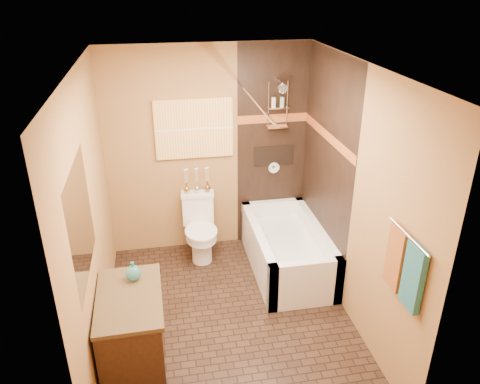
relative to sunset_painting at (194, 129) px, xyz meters
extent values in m
plane|color=black|center=(0.16, -1.48, -1.55)|extent=(3.00, 3.00, 0.00)
cube|color=olive|center=(-1.04, -1.48, -0.30)|extent=(0.02, 3.00, 2.50)
cube|color=olive|center=(1.36, -1.48, -0.30)|extent=(0.02, 3.00, 2.50)
cube|color=olive|center=(0.16, 0.02, -0.30)|extent=(2.40, 0.02, 2.50)
cube|color=olive|center=(0.16, -2.98, -0.30)|extent=(2.40, 0.02, 2.50)
plane|color=silver|center=(0.16, -1.48, 0.95)|extent=(3.00, 3.00, 0.00)
cube|color=black|center=(0.93, 0.01, -0.30)|extent=(0.85, 0.01, 2.50)
cube|color=black|center=(1.35, -0.73, -0.30)|extent=(0.01, 1.50, 2.50)
cube|color=maroon|center=(0.93, 0.00, 0.07)|extent=(0.85, 0.01, 0.10)
cube|color=maroon|center=(1.34, -0.73, 0.07)|extent=(0.01, 1.50, 0.10)
cube|color=black|center=(0.96, 0.01, -0.40)|extent=(0.50, 0.01, 0.25)
cylinder|color=silver|center=(0.96, -0.12, 0.53)|extent=(0.02, 0.26, 0.02)
cylinder|color=silver|center=(0.96, -0.28, 0.48)|extent=(0.11, 0.11, 0.09)
cylinder|color=silver|center=(0.96, -0.01, -0.55)|extent=(0.14, 0.02, 0.14)
cylinder|color=silver|center=(0.56, -0.73, 0.47)|extent=(0.03, 1.55, 0.03)
cylinder|color=silver|center=(1.31, -2.53, -0.10)|extent=(0.02, 0.55, 0.02)
cube|color=#1B515B|center=(1.32, -2.66, -0.37)|extent=(0.05, 0.22, 0.52)
cube|color=brown|center=(1.32, -2.40, -0.37)|extent=(0.05, 0.22, 0.52)
cube|color=gold|center=(0.00, 0.00, 0.00)|extent=(0.90, 0.04, 0.70)
cube|color=white|center=(-1.03, -1.96, -0.05)|extent=(0.01, 1.00, 0.90)
cube|color=white|center=(0.96, -1.43, -1.27)|extent=(0.80, 0.10, 0.55)
cube|color=white|center=(0.96, -0.03, -1.27)|extent=(0.80, 0.10, 0.55)
cube|color=white|center=(0.61, -0.73, -1.27)|extent=(0.10, 1.50, 0.55)
cube|color=white|center=(1.31, -0.73, -1.27)|extent=(0.10, 1.50, 0.55)
cube|color=white|center=(0.96, -0.73, -1.38)|extent=(0.64, 1.34, 0.35)
cube|color=white|center=(0.00, -0.09, -1.00)|extent=(0.39, 0.20, 0.37)
cube|color=white|center=(0.00, -0.09, -0.79)|extent=(0.41, 0.22, 0.04)
cylinder|color=white|center=(0.00, -0.38, -1.36)|extent=(0.24, 0.24, 0.37)
cylinder|color=white|center=(0.00, -0.38, -1.20)|extent=(0.36, 0.36, 0.10)
cylinder|color=white|center=(0.00, -0.38, -1.14)|extent=(0.38, 0.38, 0.03)
cube|color=black|center=(-0.77, -1.96, -1.18)|extent=(0.52, 0.84, 0.74)
cube|color=black|center=(-0.76, -1.96, -0.79)|extent=(0.55, 0.88, 0.04)
camera|label=1|loc=(-0.43, -5.17, 1.63)|focal=35.00mm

